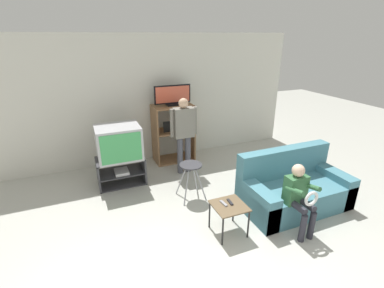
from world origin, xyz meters
TOP-DOWN VIEW (x-y plane):
  - wall_back at (0.00, 3.80)m, footprint 6.40×0.06m
  - tv_stand at (-0.89, 2.86)m, footprint 0.84×0.50m
  - television_main at (-0.88, 2.88)m, footprint 0.75×0.62m
  - media_shelf at (0.33, 3.48)m, footprint 0.83×0.51m
  - television_flat at (0.34, 3.47)m, footprint 0.76×0.20m
  - folding_stool at (0.11, 1.93)m, footprint 0.42×0.41m
  - snack_table at (0.24, 0.90)m, footprint 0.44×0.44m
  - remote_control_black at (0.28, 0.95)m, footprint 0.05×0.15m
  - remote_control_white at (0.19, 0.96)m, footprint 0.05×0.15m
  - couch at (1.51, 1.11)m, footprint 1.66×0.86m
  - person_standing_adult at (0.33, 2.84)m, footprint 0.53×0.20m
  - person_seated_child at (1.13, 0.60)m, footprint 0.33×0.43m

SIDE VIEW (x-z plane):
  - tv_stand at x=-0.89m, z-range 0.00..0.50m
  - couch at x=1.51m, z-range -0.15..0.73m
  - snack_table at x=0.24m, z-range 0.16..0.60m
  - remote_control_black at x=0.28m, z-range 0.44..0.46m
  - remote_control_white at x=0.19m, z-range 0.44..0.46m
  - folding_stool at x=0.11m, z-range 0.20..0.81m
  - person_seated_child at x=1.13m, z-range 0.09..1.06m
  - media_shelf at x=0.33m, z-range 0.01..1.23m
  - television_main at x=-0.88m, z-range 0.50..1.09m
  - person_standing_adult at x=0.33m, z-range 0.15..1.64m
  - wall_back at x=0.00m, z-range 0.00..2.60m
  - television_flat at x=0.34m, z-range 1.21..1.62m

